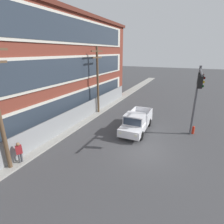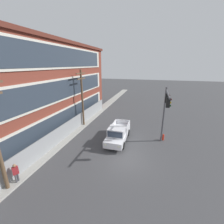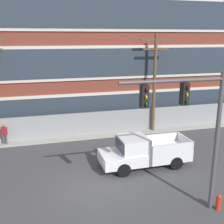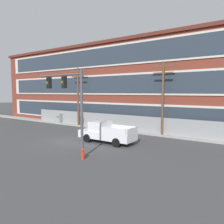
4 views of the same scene
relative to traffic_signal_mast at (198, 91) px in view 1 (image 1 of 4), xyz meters
name	(u,v)px [view 1 (image 1 of 4)]	position (x,y,z in m)	size (l,w,h in m)	color
ground_plane	(143,152)	(-3.73, 3.26, -4.46)	(160.00, 160.00, 0.00)	#424244
sidewalk_building_side	(62,133)	(-3.73, 11.21, -4.38)	(80.00, 1.65, 0.16)	#9E9B93
chain_link_fence	(66,121)	(-3.01, 11.19, -3.44)	(30.05, 0.06, 2.01)	gray
traffic_signal_mast	(198,91)	(0.00, 0.00, 0.00)	(4.61, 0.43, 6.38)	#4C4C51
pickup_truck_white	(136,122)	(-0.22, 4.92, -3.52)	(5.61, 2.14, 1.98)	silver
utility_pole_midblock	(98,78)	(3.01, 10.90, 0.02)	(2.54, 0.26, 8.03)	brown
pedestrian_near_cabinet	(19,152)	(-8.72, 10.70, -3.49)	(0.47, 0.41, 1.69)	#4C4C51
fire_hydrant	(193,130)	(1.51, -0.23, -4.08)	(0.24, 0.24, 0.78)	red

